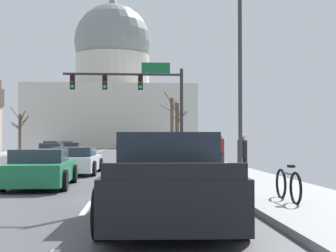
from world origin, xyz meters
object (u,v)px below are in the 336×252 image
pickup_truck_near_03 (168,181)px  bicycle_parked (288,185)px  sedan_oncoming_01 (71,149)px  pedestrian_00 (221,150)px  sedan_oncoming_00 (51,152)px  sedan_near_00 (144,155)px  sedan_oncoming_02 (51,147)px  pedestrian_01 (242,154)px  sedan_oncoming_03 (67,146)px  street_lamp_right (233,34)px  sedan_near_01 (75,161)px  signal_gantry (138,90)px  sedan_near_02 (41,169)px

pickup_truck_near_03 → bicycle_parked: (2.81, 1.54, -0.25)m
sedan_oncoming_01 → pedestrian_00: bearing=-68.4°
sedan_oncoming_00 → bicycle_parked: size_ratio=2.58×
sedan_near_00 → bicycle_parked: bearing=-80.3°
sedan_oncoming_00 → sedan_oncoming_01: size_ratio=0.99×
sedan_oncoming_02 → pedestrian_01: size_ratio=2.74×
sedan_near_00 → sedan_oncoming_00: sedan_near_00 is taller
sedan_oncoming_02 → bicycle_parked: size_ratio=2.42×
sedan_oncoming_02 → pedestrian_01: bearing=-71.6°
sedan_oncoming_03 → pedestrian_00: pedestrian_00 is taller
sedan_near_00 → sedan_oncoming_03: 43.13m
sedan_oncoming_02 → sedan_oncoming_03: bearing=89.6°
street_lamp_right → sedan_oncoming_00: street_lamp_right is taller
sedan_near_01 → sedan_oncoming_02: size_ratio=1.07×
street_lamp_right → bicycle_parked: 7.46m
sedan_oncoming_00 → bicycle_parked: 28.44m
signal_gantry → sedan_oncoming_00: size_ratio=1.73×
sedan_near_01 → sedan_oncoming_00: bearing=103.4°
pickup_truck_near_03 → sedan_oncoming_03: (-10.56, 60.83, -0.19)m
sedan_near_01 → sedan_oncoming_01: (-3.70, 26.22, -0.01)m
sedan_near_00 → sedan_near_02: size_ratio=1.05×
sedan_near_00 → pedestrian_01: size_ratio=3.03×
sedan_near_00 → pickup_truck_near_03: 18.97m
pedestrian_01 → sedan_near_00: bearing=105.9°
signal_gantry → pedestrian_01: 16.03m
sedan_oncoming_00 → sedan_oncoming_03: sedan_oncoming_00 is taller
sedan_oncoming_00 → sedan_near_01: bearing=-76.6°
street_lamp_right → pedestrian_00: street_lamp_right is taller
sedan_oncoming_00 → bicycle_parked: bearing=-69.6°
street_lamp_right → sedan_near_00: bearing=104.2°
sedan_near_00 → sedan_oncoming_00: 11.53m
sedan_near_01 → sedan_oncoming_01: sedan_oncoming_01 is taller
sedan_oncoming_03 → bicycle_parked: 60.78m
sedan_oncoming_01 → sedan_oncoming_03: bearing=99.1°
sedan_oncoming_02 → bicycle_parked: 49.06m
sedan_near_00 → bicycle_parked: sedan_near_00 is taller
sedan_near_00 → sedan_near_02: 12.94m
sedan_oncoming_01 → sedan_oncoming_00: bearing=-90.6°
sedan_near_01 → sedan_oncoming_03: bearing=98.5°
sedan_oncoming_01 → pedestrian_01: (10.09, -30.98, 0.44)m
pickup_truck_near_03 → sedan_oncoming_03: bearing=99.8°
sedan_oncoming_01 → sedan_oncoming_02: 10.90m
bicycle_parked → pedestrian_00: bearing=87.8°
sedan_oncoming_02 → sedan_oncoming_03: size_ratio=0.91×
sedan_near_00 → sedan_oncoming_01: size_ratio=1.02×
street_lamp_right → pedestrian_00: 6.74m
sedan_oncoming_00 → pedestrian_01: bearing=-63.8°
street_lamp_right → pedestrian_01: street_lamp_right is taller
sedan_near_02 → pedestrian_01: pedestrian_01 is taller
sedan_oncoming_00 → sedan_oncoming_03: bearing=96.1°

